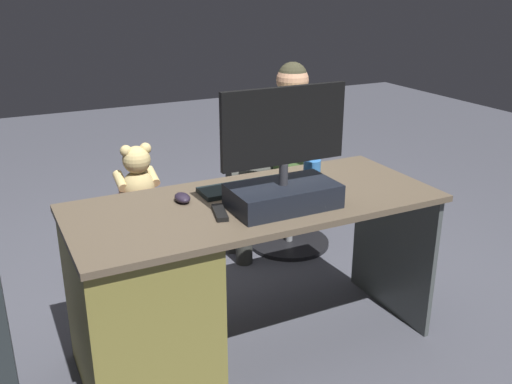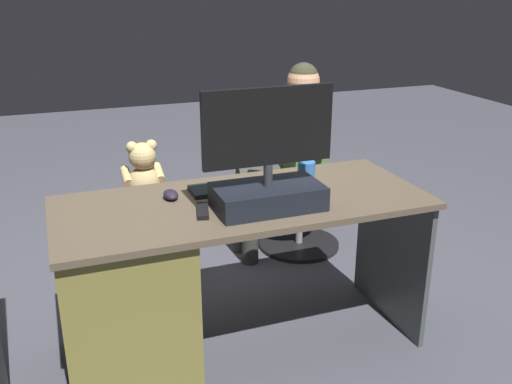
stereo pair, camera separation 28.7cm
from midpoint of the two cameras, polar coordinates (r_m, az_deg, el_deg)
The scene contains 12 objects.
ground_plane at distance 3.01m, azimuth -0.88°, elevation -11.02°, with size 10.00×10.00×0.00m, color #484A54.
desk at distance 2.39m, azimuth -7.03°, elevation -9.43°, with size 1.54×0.65×0.71m.
monitor at distance 2.24m, azimuth 4.86°, elevation 1.55°, with size 0.52×0.24×0.48m.
keyboard at distance 2.48m, azimuth 1.53°, elevation 0.49°, with size 0.42×0.14×0.02m, color black.
computer_mouse at distance 2.37m, azimuth -5.07°, elevation -0.34°, with size 0.06×0.10×0.04m, color #261E2D.
cup at distance 2.57m, azimuth 8.22°, elevation 1.92°, with size 0.08×0.08×0.10m, color #3372BF.
tv_remote at distance 2.23m, azimuth -1.66°, elevation -1.95°, with size 0.04×0.15×0.02m, color black.
notebook_binder at distance 2.34m, azimuth 5.20°, elevation -0.84°, with size 0.22×0.30×0.02m, color beige.
office_chair_teddy at distance 3.19m, azimuth -8.21°, elevation -3.82°, with size 0.49×0.49×0.46m.
teddy_bear at distance 3.08m, azimuth -8.57°, elevation 1.95°, with size 0.22×0.22×0.32m.
visitor_chair at distance 3.52m, azimuth 6.71°, elevation -1.57°, with size 0.50×0.50×0.46m.
person at distance 3.35m, azimuth 5.73°, elevation 4.70°, with size 0.52×0.48×1.13m.
Camera 2 is at (0.71, 2.47, 1.57)m, focal length 40.25 mm.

